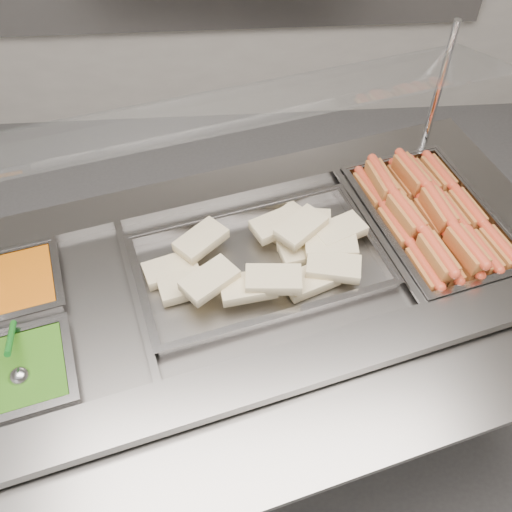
{
  "coord_description": "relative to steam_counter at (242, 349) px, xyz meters",
  "views": [
    {
      "loc": [
        0.08,
        -0.52,
        2.15
      ],
      "look_at": [
        0.15,
        0.53,
        0.92
      ],
      "focal_mm": 40.0,
      "sensor_mm": 36.0,
      "label": 1
    }
  ],
  "objects": [
    {
      "name": "tray_rail",
      "position": [
        0.13,
        -0.49,
        0.4
      ],
      "size": [
        1.8,
        0.81,
        0.05
      ],
      "color": "gray",
      "rests_on": "steam_counter"
    },
    {
      "name": "steam_counter",
      "position": [
        0.0,
        0.0,
        0.0
      ],
      "size": [
        2.03,
        1.29,
        0.9
      ],
      "color": "slate",
      "rests_on": "ground"
    },
    {
      "name": "serving_spoon",
      "position": [
        -0.56,
        -0.3,
        0.46
      ],
      "size": [
        0.08,
        0.18,
        0.13
      ],
      "color": "#BCBDC1",
      "rests_on": "pan_peas"
    },
    {
      "name": "hotdogs_in_buns",
      "position": [
        0.59,
        0.16,
        0.45
      ],
      "size": [
        0.42,
        0.57,
        0.12
      ],
      "color": "#985520",
      "rests_on": "pan_hotdogs"
    },
    {
      "name": "pan_beans",
      "position": [
        -0.66,
        -0.03,
        0.41
      ],
      "size": [
        0.35,
        0.31,
        0.1
      ],
      "color": "gray",
      "rests_on": "steam_counter"
    },
    {
      "name": "tortilla_wraps",
      "position": [
        0.11,
        0.04,
        0.46
      ],
      "size": [
        0.67,
        0.42,
        0.1
      ],
      "color": "beige",
      "rests_on": "pan_wraps"
    },
    {
      "name": "pan_peas",
      "position": [
        -0.59,
        -0.31,
        0.41
      ],
      "size": [
        0.35,
        0.31,
        0.1
      ],
      "color": "gray",
      "rests_on": "steam_counter"
    },
    {
      "name": "pan_wraps",
      "position": [
        0.06,
        0.02,
        0.42
      ],
      "size": [
        0.76,
        0.56,
        0.07
      ],
      "color": "gray",
      "rests_on": "steam_counter"
    },
    {
      "name": "sneeze_guard",
      "position": [
        -0.06,
        0.21,
        0.81
      ],
      "size": [
        1.67,
        0.71,
        0.44
      ],
      "color": "silver",
      "rests_on": "steam_counter"
    },
    {
      "name": "pan_hotdogs",
      "position": [
        0.6,
        0.16,
        0.41
      ],
      "size": [
        0.47,
        0.62,
        0.1
      ],
      "color": "gray",
      "rests_on": "steam_counter"
    }
  ]
}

